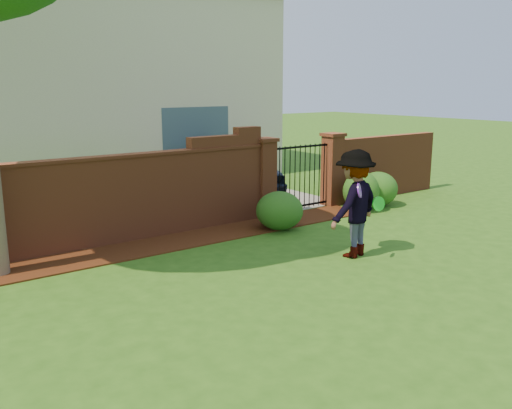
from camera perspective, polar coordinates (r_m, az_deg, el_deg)
ground at (r=8.57m, az=4.35°, el=-8.75°), size 80.00×80.00×0.01m
mulch_bed at (r=10.75m, az=-11.31°, el=-4.40°), size 11.10×1.08×0.03m
brick_wall at (r=10.76m, az=-18.14°, el=0.23°), size 8.70×0.31×2.16m
brick_wall_return at (r=15.68m, az=13.23°, el=3.92°), size 4.00×0.25×1.70m
pillar_left at (r=12.79m, az=0.90°, el=2.86°), size 0.50×0.50×1.88m
pillar_right at (r=14.22m, az=7.98°, el=3.71°), size 0.50×0.50×1.88m
iron_gate at (r=13.49m, az=4.62°, el=2.88°), size 1.78×0.03×1.60m
driveway at (r=16.82m, az=-4.40°, el=1.86°), size 3.20×8.00×0.01m
house at (r=19.08m, az=-17.70°, el=12.11°), size 12.40×6.40×6.30m
car at (r=15.56m, az=-2.47°, el=3.94°), size 2.75×4.89×1.57m
shrub_left at (r=11.78m, az=2.47°, el=-0.65°), size 1.03×1.03×0.84m
shrub_middle at (r=13.76m, az=10.94°, el=1.37°), size 0.90×0.90×0.99m
shrub_right at (r=14.45m, az=12.66°, el=1.61°), size 1.00×1.00×0.89m
man at (r=9.97m, az=10.44°, el=0.05°), size 1.40×0.99×1.96m
frisbee_purple at (r=9.45m, az=10.78°, el=1.45°), size 0.25×0.20×0.25m
frisbee_green at (r=10.08m, az=12.71°, el=0.07°), size 0.28×0.10×0.27m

